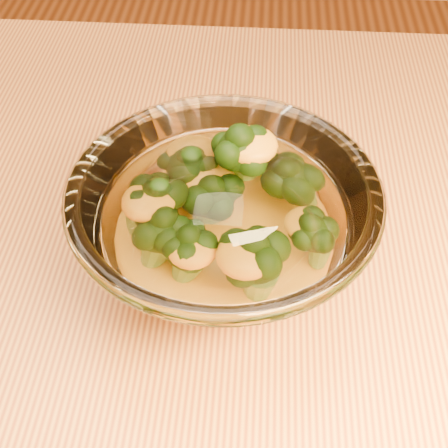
% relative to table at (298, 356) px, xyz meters
% --- Properties ---
extents(table, '(1.20, 0.80, 0.75)m').
position_rel_table_xyz_m(table, '(0.00, 0.00, 0.00)').
color(table, gold).
rests_on(table, ground).
extents(glass_bowl, '(0.22, 0.22, 0.10)m').
position_rel_table_xyz_m(glass_bowl, '(-0.07, 0.01, 0.15)').
color(glass_bowl, white).
rests_on(glass_bowl, table).
extents(cheese_sauce, '(0.12, 0.12, 0.03)m').
position_rel_table_xyz_m(cheese_sauce, '(-0.07, 0.01, 0.13)').
color(cheese_sauce, orange).
rests_on(cheese_sauce, glass_bowl).
extents(broccoli_heap, '(0.15, 0.14, 0.09)m').
position_rel_table_xyz_m(broccoli_heap, '(-0.07, 0.02, 0.17)').
color(broccoli_heap, black).
rests_on(broccoli_heap, cheese_sauce).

